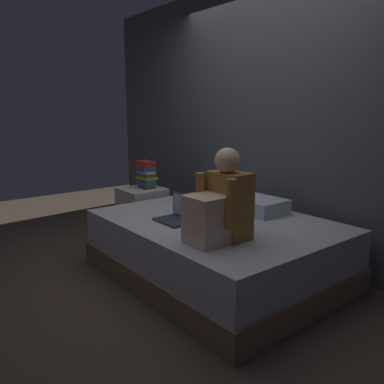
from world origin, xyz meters
The scene contains 8 objects.
ground_plane centered at (0.00, 0.00, 0.00)m, with size 8.00×8.00×0.00m, color #47382D.
wall_back centered at (0.00, 1.20, 1.35)m, with size 5.60×0.10×2.70m, color #4C4F54.
bed centered at (0.20, 0.30, 0.25)m, with size 2.00×1.50×0.51m.
nightstand centered at (-1.10, 0.36, 0.28)m, with size 0.44×0.46×0.57m.
person_sitting centered at (0.62, -0.04, 0.76)m, with size 0.39×0.44×0.66m.
laptop centered at (0.04, 0.01, 0.57)m, with size 0.32×0.23×0.22m.
pillow centered at (0.21, 0.75, 0.58)m, with size 0.56×0.36×0.13m, color silver.
book_stack centered at (-1.08, 0.40, 0.72)m, with size 0.23×0.18×0.30m.
Camera 1 is at (2.60, -1.86, 1.43)m, focal length 36.96 mm.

